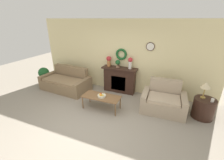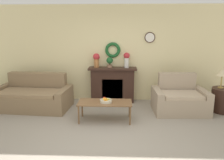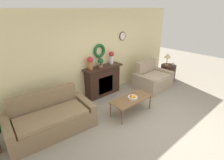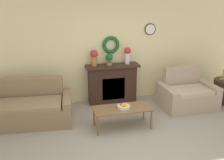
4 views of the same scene
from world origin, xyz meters
The scene contains 13 objects.
ground_plane centered at (0.00, 0.00, 0.00)m, with size 16.00×16.00×0.00m, color gray.
wall_back centered at (0.00, 2.58, 1.35)m, with size 6.80×0.15×2.70m.
fireplace centered at (0.00, 2.37, 0.50)m, with size 1.34×0.41×0.99m.
couch_left centered at (-2.07, 1.75, 0.31)m, with size 2.00×1.13×0.88m.
loveseat_right centered at (1.70, 1.65, 0.32)m, with size 1.32×0.96×0.93m.
coffee_table centered at (-0.12, 0.99, 0.40)m, with size 1.20×0.52×0.44m.
fruit_bowl centered at (-0.10, 0.96, 0.48)m, with size 0.26×0.26×0.12m.
side_table_by_loveseat centered at (2.81, 1.69, 0.30)m, with size 0.59×0.59×0.60m.
table_lamp centered at (2.74, 1.75, 0.98)m, with size 0.28×0.28×0.48m.
mug centered at (2.94, 1.58, 0.65)m, with size 0.08×0.08×0.10m.
vase_on_mantel_left centered at (-0.45, 2.38, 1.22)m, with size 0.19×0.19×0.39m.
vase_on_mantel_right centered at (0.39, 2.38, 1.23)m, with size 0.17×0.17×0.42m.
potted_plant_on_mantel centered at (-0.08, 2.36, 1.16)m, with size 0.18×0.18×0.29m.
Camera 3 is at (-3.26, -1.78, 2.71)m, focal length 28.00 mm.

